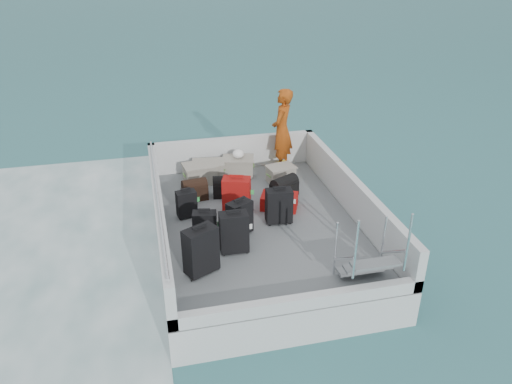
% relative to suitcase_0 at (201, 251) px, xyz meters
% --- Properties ---
extents(ground, '(160.00, 160.00, 0.00)m').
position_rel_suitcase_0_xyz_m(ground, '(1.20, 1.30, -1.00)').
color(ground, '#1A5C5C').
rests_on(ground, ground).
extents(ferry_hull, '(3.60, 5.00, 0.60)m').
position_rel_suitcase_0_xyz_m(ferry_hull, '(1.20, 1.30, -0.70)').
color(ferry_hull, silver).
rests_on(ferry_hull, ground).
extents(deck, '(3.30, 4.70, 0.02)m').
position_rel_suitcase_0_xyz_m(deck, '(1.20, 1.30, -0.39)').
color(deck, slate).
rests_on(deck, ferry_hull).
extents(deck_fittings, '(3.60, 5.00, 0.90)m').
position_rel_suitcase_0_xyz_m(deck_fittings, '(1.54, 0.98, -0.01)').
color(deck_fittings, silver).
rests_on(deck_fittings, deck).
extents(suitcase_0, '(0.57, 0.47, 0.76)m').
position_rel_suitcase_0_xyz_m(suitcase_0, '(0.00, 0.00, 0.00)').
color(suitcase_0, black).
rests_on(suitcase_0, deck).
extents(suitcase_1, '(0.42, 0.29, 0.58)m').
position_rel_suitcase_0_xyz_m(suitcase_1, '(0.17, 0.79, -0.09)').
color(suitcase_1, black).
rests_on(suitcase_1, deck).
extents(suitcase_2, '(0.38, 0.26, 0.51)m').
position_rel_suitcase_0_xyz_m(suitcase_2, '(-0.03, 1.74, -0.12)').
color(suitcase_2, black).
rests_on(suitcase_2, deck).
extents(suitcase_3, '(0.46, 0.28, 0.69)m').
position_rel_suitcase_0_xyz_m(suitcase_3, '(0.58, 0.45, -0.03)').
color(suitcase_3, black).
rests_on(suitcase_3, deck).
extents(suitcase_4, '(0.48, 0.42, 0.62)m').
position_rel_suitcase_0_xyz_m(suitcase_4, '(0.78, 0.94, -0.07)').
color(suitcase_4, black).
rests_on(suitcase_4, deck).
extents(suitcase_5, '(0.57, 0.44, 0.69)m').
position_rel_suitcase_0_xyz_m(suitcase_5, '(0.88, 1.71, -0.04)').
color(suitcase_5, maroon).
rests_on(suitcase_5, deck).
extents(suitcase_7, '(0.47, 0.29, 0.64)m').
position_rel_suitcase_0_xyz_m(suitcase_7, '(1.53, 1.18, -0.06)').
color(suitcase_7, black).
rests_on(suitcase_7, deck).
extents(suitcase_8, '(0.79, 0.67, 0.26)m').
position_rel_suitcase_0_xyz_m(suitcase_8, '(1.68, 1.70, -0.25)').
color(suitcase_8, maroon).
rests_on(suitcase_8, deck).
extents(duffel_0, '(0.50, 0.36, 0.32)m').
position_rel_suitcase_0_xyz_m(duffel_0, '(0.19, 2.41, -0.22)').
color(duffel_0, black).
rests_on(duffel_0, deck).
extents(duffel_1, '(0.57, 0.38, 0.32)m').
position_rel_suitcase_0_xyz_m(duffel_1, '(0.81, 2.40, -0.22)').
color(duffel_1, black).
rests_on(duffel_1, deck).
extents(duffel_2, '(0.61, 0.52, 0.32)m').
position_rel_suitcase_0_xyz_m(duffel_2, '(1.90, 2.13, -0.22)').
color(duffel_2, black).
rests_on(duffel_2, deck).
extents(crate_0, '(0.68, 0.52, 0.38)m').
position_rel_suitcase_0_xyz_m(crate_0, '(0.39, 3.10, -0.19)').
color(crate_0, gray).
rests_on(crate_0, deck).
extents(crate_1, '(0.67, 0.50, 0.37)m').
position_rel_suitcase_0_xyz_m(crate_1, '(0.58, 3.22, -0.19)').
color(crate_1, gray).
rests_on(crate_1, deck).
extents(crate_2, '(0.69, 0.54, 0.37)m').
position_rel_suitcase_0_xyz_m(crate_2, '(1.23, 3.29, -0.19)').
color(crate_2, gray).
rests_on(crate_2, deck).
extents(crate_3, '(0.59, 0.46, 0.32)m').
position_rel_suitcase_0_xyz_m(crate_3, '(2.02, 2.78, -0.22)').
color(crate_3, gray).
rests_on(crate_3, deck).
extents(yellow_bag, '(0.28, 0.26, 0.22)m').
position_rel_suitcase_0_xyz_m(yellow_bag, '(2.22, 3.33, -0.27)').
color(yellow_bag, yellow).
rests_on(yellow_bag, deck).
extents(white_bag, '(0.24, 0.24, 0.18)m').
position_rel_suitcase_0_xyz_m(white_bag, '(1.23, 3.29, 0.08)').
color(white_bag, white).
rests_on(white_bag, crate_2).
extents(passenger, '(0.72, 0.79, 1.79)m').
position_rel_suitcase_0_xyz_m(passenger, '(2.20, 3.38, 0.52)').
color(passenger, '#DA5914').
rests_on(passenger, deck).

